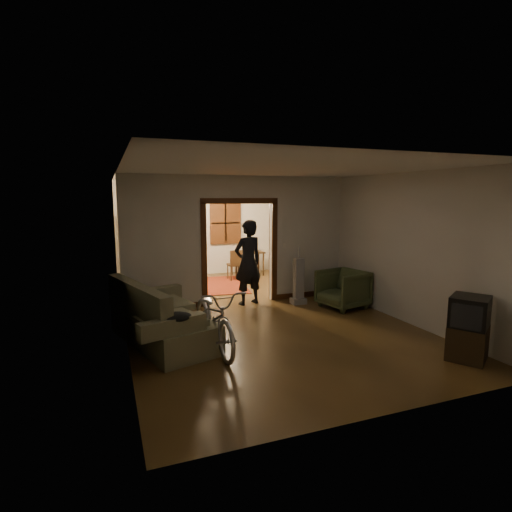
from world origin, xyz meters
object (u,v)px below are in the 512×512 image
sofa (163,313)px  bicycle (214,317)px  armchair (343,289)px  locker (157,246)px  desk (248,264)px  person (248,262)px

sofa → bicycle: size_ratio=1.14×
armchair → locker: (-3.32, 4.38, 0.55)m
armchair → locker: bearing=-155.3°
sofa → bicycle: 0.90m
armchair → locker: size_ratio=0.47×
armchair → locker: locker is taller
sofa → desk: size_ratio=2.28×
armchair → person: person is taller
locker → desk: size_ratio=2.02×
desk → bicycle: bearing=-117.4°
person → armchair: bearing=136.1°
sofa → armchair: (3.86, 0.75, -0.09)m
bicycle → armchair: bearing=20.1°
locker → desk: 2.69m
bicycle → locker: bearing=89.5°
sofa → desk: bearing=39.7°
locker → person: bearing=-60.4°
sofa → locker: size_ratio=1.13×
bicycle → armchair: (3.15, 1.29, -0.09)m
sofa → person: bearing=22.9°
sofa → armchair: bearing=-6.1°
person → locker: 3.72m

